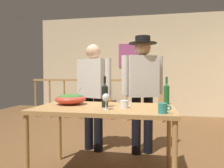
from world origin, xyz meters
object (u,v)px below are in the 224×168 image
at_px(tv_console, 99,108).
at_px(person_standing_left, 93,88).
at_px(person_standing_right, 142,84).
at_px(stair_railing, 112,94).
at_px(framed_picture, 131,55).
at_px(serving_table, 105,113).
at_px(wine_bottle_dark, 105,95).
at_px(flat_screen_tv, 99,92).
at_px(wine_glass, 106,98).
at_px(wine_bottle_green, 166,93).
at_px(mug_white, 125,104).
at_px(mug_teal, 163,108).
at_px(salad_bowl, 71,99).

distance_m(tv_console, person_standing_left, 2.91).
bearing_deg(person_standing_right, person_standing_left, -23.26).
height_order(stair_railing, tv_console, stair_railing).
bearing_deg(framed_picture, tv_console, -161.21).
distance_m(framed_picture, serving_table, 3.98).
bearing_deg(wine_bottle_dark, flat_screen_tv, 105.37).
distance_m(wine_glass, person_standing_left, 1.09).
xyz_separation_m(wine_bottle_green, wine_bottle_dark, (-0.66, -0.36, 0.00)).
bearing_deg(framed_picture, stair_railing, -113.26).
relative_size(mug_white, person_standing_right, 0.07).
bearing_deg(wine_bottle_green, wine_bottle_dark, -151.58).
height_order(tv_console, wine_bottle_dark, wine_bottle_dark).
relative_size(flat_screen_tv, mug_teal, 4.25).
relative_size(framed_picture, stair_railing, 0.21).
xyz_separation_m(serving_table, mug_teal, (0.60, -0.30, 0.12)).
relative_size(tv_console, wine_bottle_green, 2.79).
relative_size(wine_bottle_green, person_standing_left, 0.21).
relative_size(wine_glass, person_standing_left, 0.10).
bearing_deg(serving_table, person_standing_right, 66.23).
distance_m(framed_picture, stair_railing, 1.41).
relative_size(tv_console, salad_bowl, 2.53).
bearing_deg(stair_railing, framed_picture, 66.74).
height_order(flat_screen_tv, wine_bottle_green, wine_bottle_green).
height_order(wine_glass, person_standing_right, person_standing_right).
bearing_deg(stair_railing, wine_glass, -80.07).
bearing_deg(mug_white, salad_bowl, 165.06).
bearing_deg(flat_screen_tv, wine_bottle_green, -62.95).
relative_size(framed_picture, wine_glass, 4.31).
xyz_separation_m(wine_bottle_green, mug_teal, (-0.06, -0.63, -0.08)).
distance_m(framed_picture, wine_bottle_dark, 3.96).
bearing_deg(flat_screen_tv, serving_table, -74.62).
bearing_deg(flat_screen_tv, person_standing_right, -63.89).
height_order(wine_glass, mug_teal, wine_glass).
distance_m(salad_bowl, wine_glass, 0.58).
bearing_deg(wine_bottle_dark, framed_picture, 91.88).
relative_size(salad_bowl, wine_glass, 2.20).
bearing_deg(serving_table, wine_bottle_dark, -75.98).
distance_m(mug_white, person_standing_left, 1.06).
xyz_separation_m(tv_console, wine_bottle_dark, (0.98, -3.59, 0.71)).
bearing_deg(person_standing_left, salad_bowl, 107.06).
relative_size(serving_table, wine_bottle_green, 4.59).
relative_size(flat_screen_tv, wine_glass, 3.08).
xyz_separation_m(wine_glass, wine_bottle_green, (0.61, 0.52, 0.02)).
distance_m(stair_railing, mug_teal, 3.46).
bearing_deg(person_standing_left, stair_railing, -63.03).
bearing_deg(salad_bowl, wine_glass, -31.70).
distance_m(serving_table, wine_bottle_dark, 0.20).
bearing_deg(tv_console, wine_glass, -74.71).
distance_m(flat_screen_tv, wine_glass, 3.87).
xyz_separation_m(serving_table, wine_bottle_green, (0.66, 0.33, 0.20)).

